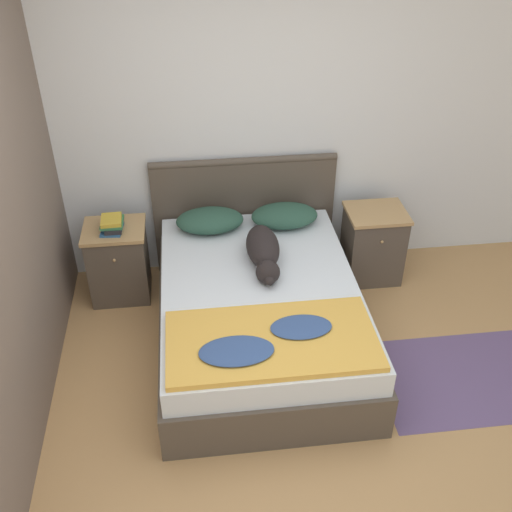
{
  "coord_description": "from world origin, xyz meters",
  "views": [
    {
      "loc": [
        -0.32,
        -2.14,
        3.01
      ],
      "look_at": [
        0.1,
        1.27,
        0.62
      ],
      "focal_mm": 42.0,
      "sensor_mm": 36.0,
      "label": 1
    }
  ],
  "objects_px": {
    "pillow_left": "(210,220)",
    "pillow_right": "(284,216)",
    "dog": "(264,251)",
    "bed": "(259,314)",
    "book_stack": "(112,224)",
    "nightstand_left": "(119,262)",
    "nightstand_right": "(373,244)"
  },
  "relations": [
    {
      "from": "bed",
      "to": "dog",
      "type": "height_order",
      "value": "dog"
    },
    {
      "from": "pillow_left",
      "to": "book_stack",
      "type": "bearing_deg",
      "value": -174.11
    },
    {
      "from": "dog",
      "to": "pillow_right",
      "type": "bearing_deg",
      "value": 65.0
    },
    {
      "from": "pillow_left",
      "to": "pillow_right",
      "type": "relative_size",
      "value": 1.0
    },
    {
      "from": "nightstand_left",
      "to": "pillow_right",
      "type": "bearing_deg",
      "value": 2.3
    },
    {
      "from": "book_stack",
      "to": "nightstand_right",
      "type": "bearing_deg",
      "value": 0.63
    },
    {
      "from": "pillow_right",
      "to": "nightstand_right",
      "type": "bearing_deg",
      "value": -4.13
    },
    {
      "from": "bed",
      "to": "book_stack",
      "type": "distance_m",
      "value": 1.28
    },
    {
      "from": "bed",
      "to": "dog",
      "type": "relative_size",
      "value": 2.76
    },
    {
      "from": "pillow_right",
      "to": "book_stack",
      "type": "bearing_deg",
      "value": -176.73
    },
    {
      "from": "pillow_left",
      "to": "nightstand_left",
      "type": "bearing_deg",
      "value": -175.87
    },
    {
      "from": "nightstand_left",
      "to": "nightstand_right",
      "type": "relative_size",
      "value": 1.0
    },
    {
      "from": "nightstand_left",
      "to": "book_stack",
      "type": "distance_m",
      "value": 0.36
    },
    {
      "from": "bed",
      "to": "book_stack",
      "type": "height_order",
      "value": "book_stack"
    },
    {
      "from": "bed",
      "to": "book_stack",
      "type": "xyz_separation_m",
      "value": [
        -1.02,
        0.67,
        0.41
      ]
    },
    {
      "from": "pillow_right",
      "to": "dog",
      "type": "relative_size",
      "value": 0.75
    },
    {
      "from": "pillow_left",
      "to": "pillow_right",
      "type": "xyz_separation_m",
      "value": [
        0.58,
        0.0,
        0.0
      ]
    },
    {
      "from": "nightstand_right",
      "to": "nightstand_left",
      "type": "bearing_deg",
      "value": 180.0
    },
    {
      "from": "dog",
      "to": "nightstand_left",
      "type": "bearing_deg",
      "value": 157.75
    },
    {
      "from": "pillow_left",
      "to": "bed",
      "type": "bearing_deg",
      "value": -68.58
    },
    {
      "from": "bed",
      "to": "nightstand_left",
      "type": "bearing_deg",
      "value": 145.85
    },
    {
      "from": "bed",
      "to": "dog",
      "type": "bearing_deg",
      "value": 76.21
    },
    {
      "from": "nightstand_right",
      "to": "book_stack",
      "type": "bearing_deg",
      "value": -179.37
    },
    {
      "from": "dog",
      "to": "book_stack",
      "type": "distance_m",
      "value": 1.16
    },
    {
      "from": "pillow_right",
      "to": "dog",
      "type": "xyz_separation_m",
      "value": [
        -0.23,
        -0.49,
        0.02
      ]
    },
    {
      "from": "pillow_left",
      "to": "book_stack",
      "type": "height_order",
      "value": "book_stack"
    },
    {
      "from": "pillow_right",
      "to": "nightstand_left",
      "type": "bearing_deg",
      "value": -177.7
    },
    {
      "from": "book_stack",
      "to": "pillow_right",
      "type": "bearing_deg",
      "value": 3.27
    },
    {
      "from": "nightstand_left",
      "to": "book_stack",
      "type": "relative_size",
      "value": 2.67
    },
    {
      "from": "nightstand_right",
      "to": "pillow_right",
      "type": "relative_size",
      "value": 1.19
    },
    {
      "from": "nightstand_right",
      "to": "dog",
      "type": "xyz_separation_m",
      "value": [
        -0.96,
        -0.44,
        0.31
      ]
    },
    {
      "from": "bed",
      "to": "dog",
      "type": "distance_m",
      "value": 0.45
    }
  ]
}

